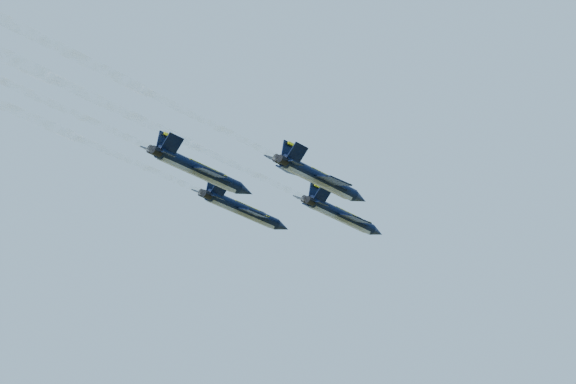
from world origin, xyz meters
The scene contains 4 objects.
jet_lead centered at (0.64, 10.05, 104.53)m, with size 11.48×16.61×5.50m.
jet_left centered at (-9.81, 0.49, 104.53)m, with size 11.48×16.61×5.50m.
jet_right centered at (5.45, -4.45, 104.53)m, with size 11.48×16.61×5.50m.
jet_slot centered at (-5.67, -14.80, 104.53)m, with size 11.48×16.61×5.50m.
Camera 1 is at (57.47, -94.87, 64.88)m, focal length 55.00 mm.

